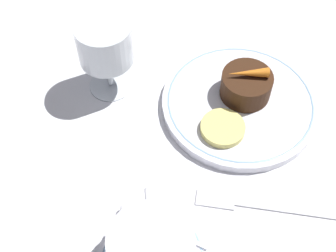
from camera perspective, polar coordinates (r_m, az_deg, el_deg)
The scene contains 9 objects.
ground_plane at distance 0.68m, azimuth 7.53°, elevation 0.45°, with size 3.00×3.00×0.00m, color white.
dinner_plate at distance 0.70m, azimuth 8.72°, elevation 2.76°, with size 0.23×0.23×0.01m.
coffee_cup at distance 0.55m, azimuth -2.07°, elevation -14.69°, with size 0.13×0.10×0.05m.
spoon at distance 0.59m, azimuth -1.86°, elevation -11.63°, with size 0.07×0.11×0.00m.
wine_glass at distance 0.66m, azimuth -7.67°, elevation 9.60°, with size 0.08×0.08×0.12m.
fork at distance 0.62m, azimuth 10.61°, elevation -9.44°, with size 0.06×0.20×0.01m.
dessert_cake at distance 0.69m, azimuth 9.50°, elevation 4.91°, with size 0.07×0.07×0.04m.
carrot_garnish at distance 0.67m, azimuth 9.81°, elevation 6.37°, with size 0.02×0.06×0.01m.
pineapple_slice at distance 0.65m, azimuth 6.69°, elevation -0.25°, with size 0.06×0.06×0.01m.
Camera 1 is at (-0.39, 0.12, 0.55)m, focal length 50.00 mm.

